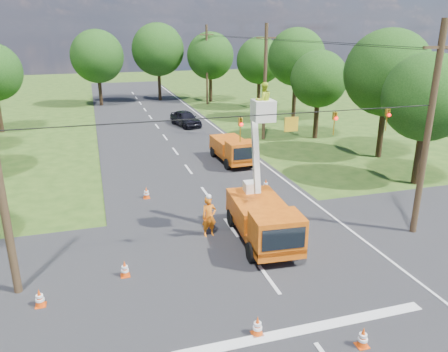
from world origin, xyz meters
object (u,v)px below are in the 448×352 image
object	(u,v)px
distant_car	(186,118)
pole_right_mid	(265,82)
pole_right_near	(428,131)
tree_far_b	(158,50)
tree_right_a	(427,97)
tree_right_c	(319,79)
traffic_cone_1	(363,337)
tree_right_b	(388,73)
tree_right_e	(260,61)
traffic_cone_3	(266,185)
traffic_cone_7	(238,153)
pole_right_far	(207,65)
traffic_cone_0	(258,326)
traffic_cone_4	(125,269)
tree_far_c	(210,56)
ground_worker	(209,217)
traffic_cone_2	(252,200)
tree_right_d	(296,57)
bucket_truck	(263,211)
second_truck	(233,149)
traffic_cone_8	(146,193)
tree_far_a	(97,56)
traffic_cone_5	(40,298)

from	to	relation	value
distant_car	pole_right_mid	distance (m)	10.26
pole_right_near	tree_far_b	bearing A→B (deg)	96.97
distant_car	pole_right_mid	size ratio (longest dim) A/B	0.46
pole_right_near	tree_right_a	distance (m)	7.82
tree_right_c	traffic_cone_1	bearing A→B (deg)	-114.99
distant_car	tree_right_b	world-z (taller)	tree_right_b
distant_car	tree_right_e	size ratio (longest dim) A/B	0.54
traffic_cone_3	traffic_cone_7	size ratio (longest dim) A/B	1.00
distant_car	pole_right_far	world-z (taller)	pole_right_far
traffic_cone_0	traffic_cone_4	size ratio (longest dim) A/B	1.00
pole_right_near	tree_far_c	world-z (taller)	pole_right_near
tree_right_e	tree_far_c	bearing A→B (deg)	121.56
ground_worker	tree_right_b	size ratio (longest dim) A/B	0.21
traffic_cone_0	pole_right_near	size ratio (longest dim) A/B	0.07
tree_right_b	traffic_cone_7	bearing A→B (deg)	164.02
traffic_cone_3	tree_right_c	distance (m)	15.62
pole_right_far	traffic_cone_4	bearing A→B (deg)	-109.25
traffic_cone_0	traffic_cone_1	world-z (taller)	same
traffic_cone_2	tree_right_d	bearing A→B (deg)	59.30
pole_right_far	bucket_truck	bearing A→B (deg)	-100.97
tree_right_c	tree_right_e	bearing A→B (deg)	87.85
second_truck	pole_right_far	bearing A→B (deg)	77.56
second_truck	pole_right_mid	bearing A→B (deg)	49.98
traffic_cone_0	tree_right_e	xyz separation A→B (m)	(15.43, 39.95, 5.45)
traffic_cone_3	tree_right_e	bearing A→B (deg)	69.82
traffic_cone_8	pole_right_far	xyz separation A→B (m)	(12.06, 31.67, 4.75)
second_truck	tree_right_b	bearing A→B (deg)	-10.44
tree_far_c	tree_far_a	bearing A→B (deg)	176.05
second_truck	tree_right_c	xyz separation A→B (m)	(9.63, 5.26, 4.27)
traffic_cone_8	pole_right_far	world-z (taller)	pole_right_far
traffic_cone_5	tree_right_b	xyz separation A→B (m)	(23.60, 13.22, 6.08)
tree_right_b	tree_far_b	distance (m)	35.12
traffic_cone_4	traffic_cone_5	bearing A→B (deg)	-159.55
tree_far_c	traffic_cone_1	bearing A→B (deg)	-99.56
traffic_cone_3	tree_far_c	xyz separation A→B (m)	(5.77, 34.39, 5.70)
bucket_truck	tree_right_e	size ratio (longest dim) A/B	0.86
bucket_truck	tree_far_b	xyz separation A→B (m)	(2.03, 43.81, 5.26)
pole_right_near	tree_far_a	xyz separation A→B (m)	(-13.50, 43.00, 1.08)
distant_car	traffic_cone_7	bearing A→B (deg)	-95.66
bucket_truck	traffic_cone_5	bearing A→B (deg)	-161.65
tree_right_c	tree_right_a	bearing A→B (deg)	-88.68
tree_right_c	tree_far_c	distance (m)	23.31
bucket_truck	traffic_cone_2	world-z (taller)	bucket_truck
ground_worker	tree_right_b	xyz separation A→B (m)	(16.28, 9.50, 5.42)
bucket_truck	traffic_cone_0	size ratio (longest dim) A/B	10.40
bucket_truck	tree_right_d	size ratio (longest dim) A/B	0.76
bucket_truck	tree_right_a	bearing A→B (deg)	25.22
traffic_cone_2	pole_right_far	bearing A→B (deg)	79.34
tree_right_b	tree_right_e	bearing A→B (deg)	92.99
traffic_cone_2	tree_right_c	bearing A→B (deg)	50.44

